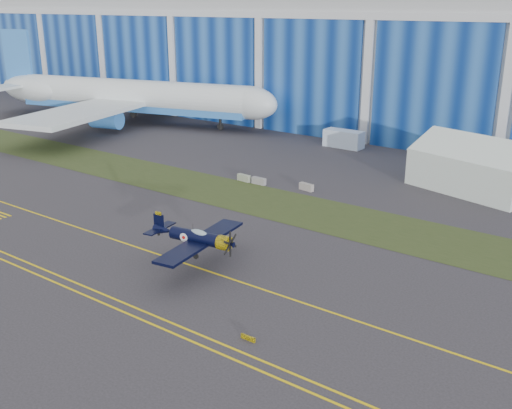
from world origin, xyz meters
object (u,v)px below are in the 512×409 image
Objects in this scene: tug at (427,152)px; tent at (481,162)px; warbird at (196,237)px; jetliner at (130,61)px; shipping_container at (344,139)px.

tent is at bearing -43.81° from tug.
warbird is 0.16× the size of jetliner.
warbird is at bearing -89.42° from tug.
shipping_container is at bearing 173.05° from tent.
jetliner is (-55.91, 43.69, 9.06)m from warbird.
jetliner is 4.63× the size of tent.
shipping_container is 2.42× the size of tug.
warbird is 0.72× the size of tent.
shipping_container is at bearing -170.98° from tug.
jetliner reaches higher than warbird.
shipping_container is (43.76, 5.89, -10.56)m from jetliner.
jetliner is 12.49× the size of shipping_container.
tug is at bearing 79.99° from warbird.
warbird is 41.35m from tent.
tent is 27.23m from shipping_container.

